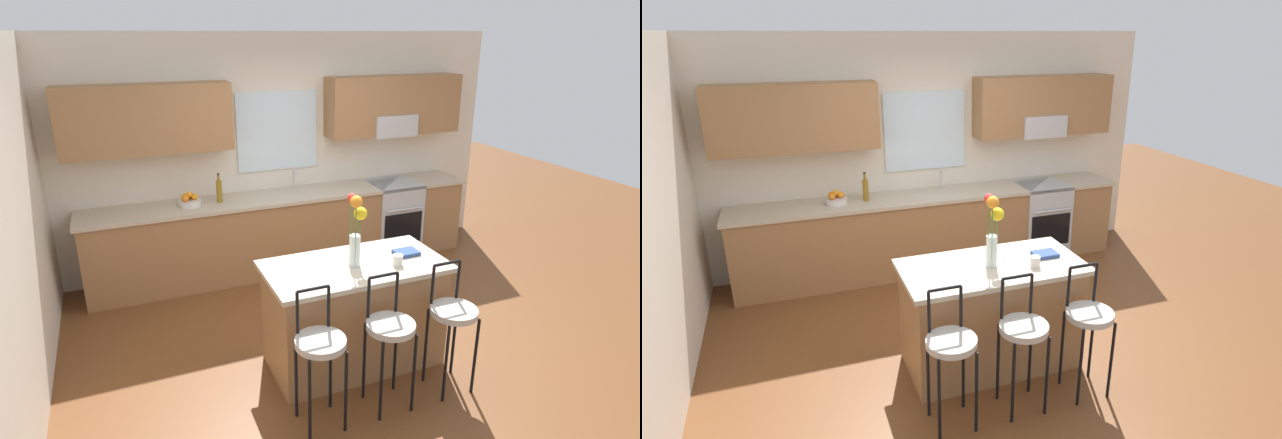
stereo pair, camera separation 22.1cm
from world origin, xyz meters
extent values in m
plane|color=brown|center=(0.00, 0.00, 0.00)|extent=(14.00, 14.00, 0.00)
cube|color=beige|center=(-2.56, 0.30, 1.35)|extent=(0.12, 4.60, 2.70)
cube|color=beige|center=(0.00, 2.06, 1.35)|extent=(5.60, 0.12, 2.70)
cube|color=#996B42|center=(-1.44, 1.83, 1.85)|extent=(1.72, 0.34, 0.70)
cube|color=#996B42|center=(1.44, 1.83, 1.85)|extent=(1.72, 0.34, 0.70)
cube|color=silver|center=(0.00, 1.99, 1.60)|extent=(0.97, 0.03, 0.90)
cube|color=#B7BABC|center=(1.40, 1.80, 1.62)|extent=(0.56, 0.36, 0.26)
cube|color=#996B42|center=(0.00, 1.70, 0.44)|extent=(4.50, 0.60, 0.88)
cube|color=#BCAD93|center=(0.00, 1.70, 0.90)|extent=(4.56, 0.64, 0.04)
cube|color=#B7BABC|center=(0.14, 1.70, 0.85)|extent=(0.54, 0.38, 0.11)
cylinder|color=#B7BABC|center=(0.14, 1.86, 1.03)|extent=(0.02, 0.02, 0.22)
cylinder|color=#B7BABC|center=(0.14, 1.80, 1.14)|extent=(0.02, 0.12, 0.02)
cube|color=#B7BABC|center=(1.40, 1.68, 0.46)|extent=(0.60, 0.60, 0.92)
cube|color=black|center=(1.40, 1.38, 0.40)|extent=(0.52, 0.02, 0.40)
cylinder|color=#B7BABC|center=(1.40, 1.35, 0.66)|extent=(0.50, 0.02, 0.02)
cube|color=#996B42|center=(-0.11, -0.33, 0.44)|extent=(1.41, 0.68, 0.88)
cube|color=#BCAD93|center=(-0.11, -0.33, 0.90)|extent=(1.49, 0.76, 0.04)
cylinder|color=black|center=(-0.79, -1.07, 0.33)|extent=(0.02, 0.02, 0.66)
cylinder|color=black|center=(-0.52, -1.07, 0.33)|extent=(0.02, 0.02, 0.66)
cylinder|color=black|center=(-0.79, -0.80, 0.33)|extent=(0.02, 0.02, 0.66)
cylinder|color=black|center=(-0.52, -0.80, 0.33)|extent=(0.02, 0.02, 0.66)
cylinder|color=#B2ADA3|center=(-0.66, -0.93, 0.69)|extent=(0.36, 0.36, 0.05)
cylinder|color=black|center=(-0.78, -0.80, 0.87)|extent=(0.02, 0.02, 0.32)
cylinder|color=black|center=(-0.54, -0.80, 0.87)|extent=(0.02, 0.02, 0.32)
cylinder|color=black|center=(-0.66, -0.80, 1.03)|extent=(0.23, 0.02, 0.02)
cylinder|color=black|center=(-0.24, -1.07, 0.33)|extent=(0.02, 0.02, 0.66)
cylinder|color=black|center=(0.03, -1.07, 0.33)|extent=(0.02, 0.02, 0.66)
cylinder|color=black|center=(-0.24, -0.80, 0.33)|extent=(0.02, 0.02, 0.66)
cylinder|color=black|center=(0.03, -0.80, 0.33)|extent=(0.02, 0.02, 0.66)
cylinder|color=#B2ADA3|center=(-0.11, -0.93, 0.69)|extent=(0.36, 0.36, 0.05)
cylinder|color=black|center=(-0.23, -0.80, 0.87)|extent=(0.02, 0.02, 0.32)
cylinder|color=black|center=(0.01, -0.80, 0.87)|extent=(0.02, 0.02, 0.32)
cylinder|color=black|center=(-0.11, -0.80, 1.03)|extent=(0.23, 0.02, 0.02)
cylinder|color=black|center=(0.31, -1.07, 0.33)|extent=(0.02, 0.02, 0.66)
cylinder|color=black|center=(0.58, -1.07, 0.33)|extent=(0.02, 0.02, 0.66)
cylinder|color=black|center=(0.31, -0.80, 0.33)|extent=(0.02, 0.02, 0.66)
cylinder|color=black|center=(0.58, -0.80, 0.33)|extent=(0.02, 0.02, 0.66)
cylinder|color=#B2ADA3|center=(0.44, -0.93, 0.69)|extent=(0.36, 0.36, 0.05)
cylinder|color=black|center=(0.32, -0.80, 0.87)|extent=(0.02, 0.02, 0.32)
cylinder|color=black|center=(0.56, -0.80, 0.87)|extent=(0.02, 0.02, 0.32)
cylinder|color=black|center=(0.44, -0.80, 1.03)|extent=(0.23, 0.02, 0.02)
cylinder|color=silver|center=(-0.13, -0.35, 1.05)|extent=(0.09, 0.09, 0.26)
cylinder|color=#3D722D|center=(-0.08, -0.34, 1.18)|extent=(0.01, 0.01, 0.36)
sphere|color=yellow|center=(-0.08, -0.34, 1.35)|extent=(0.11, 0.11, 0.11)
cylinder|color=#3D722D|center=(-0.14, -0.32, 1.24)|extent=(0.01, 0.01, 0.48)
sphere|color=red|center=(-0.14, -0.32, 1.48)|extent=(0.07, 0.07, 0.07)
cylinder|color=#3D722D|center=(-0.14, -0.39, 1.23)|extent=(0.01, 0.01, 0.47)
sphere|color=orange|center=(-0.14, -0.39, 1.47)|extent=(0.10, 0.10, 0.10)
cylinder|color=silver|center=(0.20, -0.48, 0.97)|extent=(0.08, 0.08, 0.09)
cube|color=navy|center=(0.37, -0.32, 0.94)|extent=(0.20, 0.15, 0.03)
cylinder|color=silver|center=(-1.11, 1.70, 0.95)|extent=(0.24, 0.24, 0.06)
sphere|color=orange|center=(-1.05, 1.70, 1.01)|extent=(0.07, 0.07, 0.07)
sphere|color=orange|center=(-1.09, 1.75, 1.01)|extent=(0.07, 0.07, 0.07)
sphere|color=orange|center=(-1.15, 1.73, 1.01)|extent=(0.07, 0.07, 0.07)
sphere|color=orange|center=(-1.15, 1.67, 1.01)|extent=(0.07, 0.07, 0.07)
sphere|color=orange|center=(-1.11, 1.70, 1.04)|extent=(0.07, 0.07, 0.07)
cylinder|color=olive|center=(-0.78, 1.70, 1.04)|extent=(0.06, 0.06, 0.24)
cylinder|color=olive|center=(-0.78, 1.70, 1.20)|extent=(0.03, 0.03, 0.07)
cylinder|color=black|center=(-0.78, 1.70, 1.24)|extent=(0.03, 0.03, 0.02)
camera|label=1|loc=(-1.82, -3.74, 2.68)|focal=28.99mm
camera|label=2|loc=(-1.61, -3.82, 2.68)|focal=28.99mm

